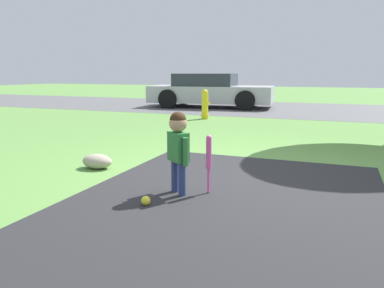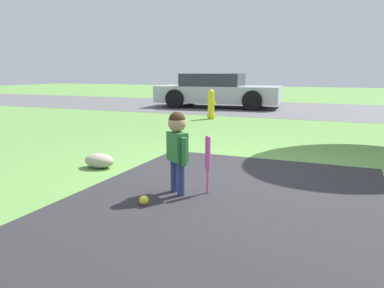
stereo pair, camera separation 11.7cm
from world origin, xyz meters
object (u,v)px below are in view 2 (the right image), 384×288
object	(u,v)px
baseball_bat	(208,156)
parked_car	(217,91)
sports_ball	(144,200)
fire_hydrant	(211,105)
child	(177,141)

from	to	relation	value
baseball_bat	parked_car	distance (m)	10.14
baseball_bat	sports_ball	bearing A→B (deg)	-128.02
fire_hydrant	parked_car	world-z (taller)	parked_car
sports_ball	fire_hydrant	xyz separation A→B (m)	(-1.76, 6.75, 0.35)
sports_ball	parked_car	world-z (taller)	parked_car
sports_ball	fire_hydrant	distance (m)	6.99
fire_hydrant	parked_car	bearing A→B (deg)	106.39
baseball_bat	fire_hydrant	distance (m)	6.56
baseball_bat	sports_ball	world-z (taller)	baseball_bat
sports_ball	parked_car	bearing A→B (deg)	105.22
sports_ball	fire_hydrant	bearing A→B (deg)	104.63
baseball_bat	sports_ball	distance (m)	0.82
child	baseball_bat	size ratio (longest dim) A/B	1.39
baseball_bat	fire_hydrant	bearing A→B (deg)	109.73
fire_hydrant	parked_car	xyz separation A→B (m)	(-1.01, 3.44, 0.20)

